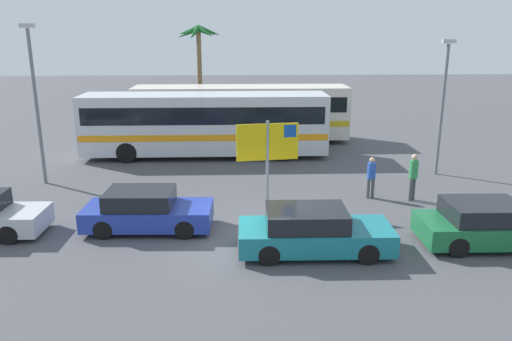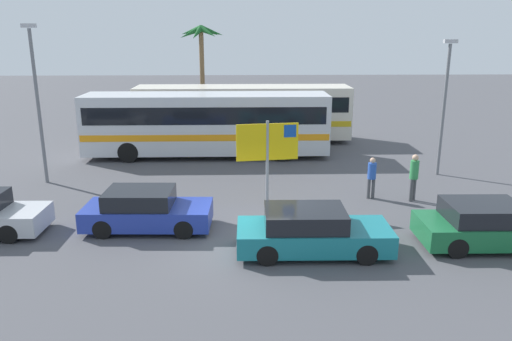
{
  "view_description": "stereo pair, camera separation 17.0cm",
  "coord_description": "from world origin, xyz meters",
  "px_view_note": "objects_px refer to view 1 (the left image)",
  "views": [
    {
      "loc": [
        -0.51,
        -14.08,
        6.16
      ],
      "look_at": [
        0.17,
        3.18,
        1.3
      ],
      "focal_mm": 34.66,
      "sensor_mm": 36.0,
      "label": 1
    },
    {
      "loc": [
        -0.34,
        -14.08,
        6.16
      ],
      "look_at": [
        0.17,
        3.18,
        1.3
      ],
      "focal_mm": 34.66,
      "sensor_mm": 36.0,
      "label": 2
    }
  ],
  "objects_px": {
    "car_green": "(488,225)",
    "car_teal": "(313,232)",
    "bus_rear_coach": "(241,111)",
    "pedestrian_near_sign": "(413,173)",
    "pedestrian_crossing_lot": "(371,174)",
    "car_blue": "(146,211)",
    "bus_front_coach": "(205,122)",
    "ferry_sign": "(269,145)"
  },
  "relations": [
    {
      "from": "car_green",
      "to": "car_teal",
      "type": "relative_size",
      "value": 0.95
    },
    {
      "from": "car_teal",
      "to": "car_blue",
      "type": "bearing_deg",
      "value": 159.98
    },
    {
      "from": "car_blue",
      "to": "pedestrian_near_sign",
      "type": "bearing_deg",
      "value": 16.61
    },
    {
      "from": "bus_rear_coach",
      "to": "ferry_sign",
      "type": "relative_size",
      "value": 3.8
    },
    {
      "from": "bus_front_coach",
      "to": "ferry_sign",
      "type": "relative_size",
      "value": 3.8
    },
    {
      "from": "ferry_sign",
      "to": "car_teal",
      "type": "height_order",
      "value": "ferry_sign"
    },
    {
      "from": "bus_rear_coach",
      "to": "car_teal",
      "type": "height_order",
      "value": "bus_rear_coach"
    },
    {
      "from": "car_blue",
      "to": "pedestrian_near_sign",
      "type": "height_order",
      "value": "pedestrian_near_sign"
    },
    {
      "from": "bus_front_coach",
      "to": "bus_rear_coach",
      "type": "bearing_deg",
      "value": 62.65
    },
    {
      "from": "car_green",
      "to": "car_blue",
      "type": "distance_m",
      "value": 10.5
    },
    {
      "from": "pedestrian_near_sign",
      "to": "car_green",
      "type": "bearing_deg",
      "value": 155.94
    },
    {
      "from": "ferry_sign",
      "to": "car_teal",
      "type": "bearing_deg",
      "value": -82.9
    },
    {
      "from": "bus_rear_coach",
      "to": "car_green",
      "type": "distance_m",
      "value": 16.57
    },
    {
      "from": "pedestrian_crossing_lot",
      "to": "bus_rear_coach",
      "type": "bearing_deg",
      "value": 18.47
    },
    {
      "from": "pedestrian_crossing_lot",
      "to": "car_blue",
      "type": "bearing_deg",
      "value": 103.07
    },
    {
      "from": "pedestrian_near_sign",
      "to": "pedestrian_crossing_lot",
      "type": "bearing_deg",
      "value": 40.65
    },
    {
      "from": "ferry_sign",
      "to": "bus_front_coach",
      "type": "bearing_deg",
      "value": 100.8
    },
    {
      "from": "bus_front_coach",
      "to": "pedestrian_crossing_lot",
      "type": "relative_size",
      "value": 7.6
    },
    {
      "from": "bus_front_coach",
      "to": "pedestrian_near_sign",
      "type": "xyz_separation_m",
      "value": [
        8.18,
        -7.24,
        -0.72
      ]
    },
    {
      "from": "bus_rear_coach",
      "to": "car_green",
      "type": "xyz_separation_m",
      "value": [
        7.2,
        -14.88,
        -1.15
      ]
    },
    {
      "from": "car_green",
      "to": "car_blue",
      "type": "xyz_separation_m",
      "value": [
        -10.38,
        1.59,
        -0.0
      ]
    },
    {
      "from": "bus_rear_coach",
      "to": "car_blue",
      "type": "height_order",
      "value": "bus_rear_coach"
    },
    {
      "from": "bus_rear_coach",
      "to": "ferry_sign",
      "type": "height_order",
      "value": "ferry_sign"
    },
    {
      "from": "bus_front_coach",
      "to": "car_blue",
      "type": "distance_m",
      "value": 9.88
    },
    {
      "from": "bus_front_coach",
      "to": "ferry_sign",
      "type": "height_order",
      "value": "ferry_sign"
    },
    {
      "from": "ferry_sign",
      "to": "pedestrian_near_sign",
      "type": "distance_m",
      "value": 5.65
    },
    {
      "from": "ferry_sign",
      "to": "pedestrian_near_sign",
      "type": "height_order",
      "value": "ferry_sign"
    },
    {
      "from": "pedestrian_near_sign",
      "to": "bus_rear_coach",
      "type": "bearing_deg",
      "value": -5.66
    },
    {
      "from": "bus_front_coach",
      "to": "pedestrian_crossing_lot",
      "type": "bearing_deg",
      "value": -45.84
    },
    {
      "from": "bus_rear_coach",
      "to": "pedestrian_near_sign",
      "type": "distance_m",
      "value": 12.54
    },
    {
      "from": "bus_rear_coach",
      "to": "car_green",
      "type": "height_order",
      "value": "bus_rear_coach"
    },
    {
      "from": "car_blue",
      "to": "pedestrian_near_sign",
      "type": "relative_size",
      "value": 2.28
    },
    {
      "from": "bus_rear_coach",
      "to": "car_blue",
      "type": "distance_m",
      "value": 13.71
    },
    {
      "from": "bus_rear_coach",
      "to": "pedestrian_near_sign",
      "type": "xyz_separation_m",
      "value": [
        6.33,
        -10.8,
        -0.72
      ]
    },
    {
      "from": "car_green",
      "to": "car_teal",
      "type": "xyz_separation_m",
      "value": [
        -5.31,
        -0.33,
        0.0
      ]
    },
    {
      "from": "bus_rear_coach",
      "to": "car_teal",
      "type": "relative_size",
      "value": 2.76
    },
    {
      "from": "pedestrian_crossing_lot",
      "to": "car_green",
      "type": "bearing_deg",
      "value": -158.4
    },
    {
      "from": "bus_rear_coach",
      "to": "car_blue",
      "type": "relative_size",
      "value": 2.97
    },
    {
      "from": "bus_front_coach",
      "to": "car_green",
      "type": "height_order",
      "value": "bus_front_coach"
    },
    {
      "from": "car_teal",
      "to": "pedestrian_near_sign",
      "type": "xyz_separation_m",
      "value": [
        4.44,
        4.4,
        0.43
      ]
    },
    {
      "from": "car_green",
      "to": "pedestrian_crossing_lot",
      "type": "height_order",
      "value": "pedestrian_crossing_lot"
    },
    {
      "from": "ferry_sign",
      "to": "car_green",
      "type": "distance_m",
      "value": 7.4
    }
  ]
}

